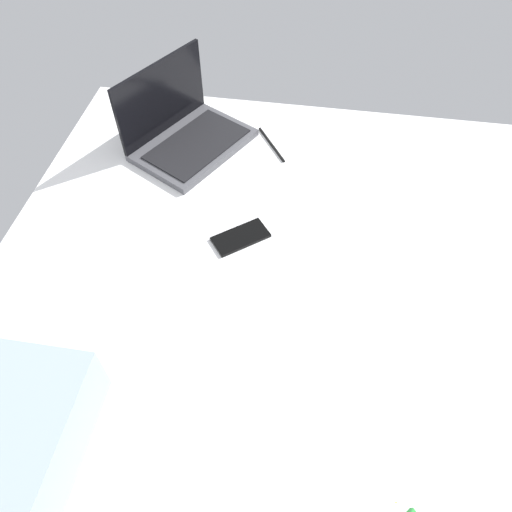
% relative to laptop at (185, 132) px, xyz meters
% --- Properties ---
extents(bed_mattress, '(1.80, 1.40, 0.18)m').
position_rel_laptop_xyz_m(bed_mattress, '(-0.65, -0.34, -0.13)').
color(bed_mattress, white).
rests_on(bed_mattress, ground).
extents(laptop, '(0.40, 0.36, 0.23)m').
position_rel_laptop_xyz_m(laptop, '(0.00, 0.00, 0.00)').
color(laptop, '#4C4C51').
rests_on(laptop, bed_mattress).
extents(cell_phone, '(0.14, 0.15, 0.01)m').
position_rel_laptop_xyz_m(cell_phone, '(-0.34, -0.23, -0.04)').
color(cell_phone, black).
rests_on(cell_phone, bed_mattress).
extents(charger_cable, '(0.15, 0.10, 0.01)m').
position_rel_laptop_xyz_m(charger_cable, '(0.03, -0.25, -0.04)').
color(charger_cable, black).
rests_on(charger_cable, bed_mattress).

